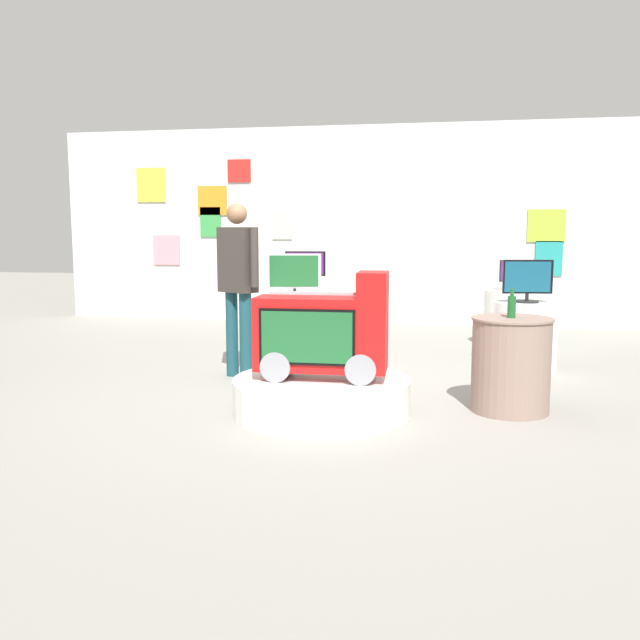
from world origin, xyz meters
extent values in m
plane|color=gray|center=(0.00, 0.00, 0.00)|extent=(30.00, 30.00, 0.00)
cube|color=silver|center=(0.00, 4.78, 1.52)|extent=(10.36, 0.10, 3.03)
cube|color=yellow|center=(-3.73, 4.72, 2.17)|extent=(0.48, 0.02, 0.54)
cube|color=pink|center=(-3.49, 4.72, 1.12)|extent=(0.45, 0.02, 0.48)
cube|color=teal|center=(2.49, 4.72, 1.03)|extent=(0.39, 0.02, 0.51)
cube|color=#9ECC33|center=(2.44, 4.72, 1.51)|extent=(0.54, 0.02, 0.47)
cube|color=beige|center=(-1.54, 4.72, 1.53)|extent=(0.31, 0.02, 0.46)
cube|color=red|center=(-2.24, 4.72, 2.37)|extent=(0.37, 0.02, 0.35)
cube|color=orange|center=(-2.69, 4.72, 1.91)|extent=(0.48, 0.02, 0.46)
cube|color=green|center=(-2.73, 4.72, 1.57)|extent=(0.34, 0.02, 0.47)
cylinder|color=white|center=(0.08, -0.58, 0.14)|extent=(1.42, 1.42, 0.28)
cylinder|color=gray|center=(-0.25, -0.59, 0.40)|extent=(0.25, 0.42, 0.24)
cylinder|color=gray|center=(0.42, -0.57, 0.40)|extent=(0.25, 0.42, 0.24)
cube|color=red|center=(0.08, -0.58, 0.64)|extent=(1.05, 0.39, 0.58)
cube|color=red|center=(0.49, -0.57, 1.04)|extent=(0.24, 0.37, 0.20)
cube|color=black|center=(0.01, -0.77, 0.64)|extent=(0.74, 0.04, 0.43)
cube|color=#1E5B2D|center=(0.01, -0.77, 0.64)|extent=(0.70, 0.04, 0.39)
cube|color=#B2B2B7|center=(0.08, -0.58, 0.96)|extent=(0.83, 0.05, 0.02)
cylinder|color=white|center=(-0.64, 1.63, 0.36)|extent=(0.73, 0.73, 0.71)
cylinder|color=black|center=(-0.64, 1.63, 0.72)|extent=(0.19, 0.19, 0.02)
cylinder|color=black|center=(-0.64, 1.63, 0.77)|extent=(0.04, 0.04, 0.07)
cube|color=silver|center=(-0.64, 1.63, 1.00)|extent=(0.59, 0.14, 0.39)
cube|color=#1E5B2D|center=(-0.64, 1.61, 1.00)|extent=(0.54, 0.11, 0.35)
cylinder|color=white|center=(-0.90, 3.43, 0.36)|extent=(0.75, 0.75, 0.71)
cylinder|color=black|center=(-0.90, 3.43, 0.72)|extent=(0.21, 0.21, 0.02)
cylinder|color=black|center=(-0.90, 3.43, 0.78)|extent=(0.04, 0.04, 0.08)
cube|color=black|center=(-0.90, 3.43, 0.99)|extent=(0.56, 0.10, 0.34)
cube|color=#561E6B|center=(-0.90, 3.41, 0.99)|extent=(0.51, 0.07, 0.31)
cylinder|color=white|center=(1.86, 2.86, 0.36)|extent=(0.74, 0.74, 0.71)
cylinder|color=black|center=(1.86, 2.86, 0.72)|extent=(0.20, 0.20, 0.02)
cylinder|color=black|center=(1.86, 2.86, 0.78)|extent=(0.04, 0.04, 0.09)
cube|color=black|center=(1.86, 2.86, 0.95)|extent=(0.40, 0.13, 0.27)
cube|color=#561E6B|center=(1.86, 2.84, 0.95)|extent=(0.36, 0.10, 0.24)
cylinder|color=white|center=(1.86, 1.46, 0.36)|extent=(0.64, 0.64, 0.71)
cylinder|color=black|center=(1.86, 1.46, 0.72)|extent=(0.24, 0.24, 0.02)
cylinder|color=black|center=(1.86, 1.46, 0.77)|extent=(0.04, 0.04, 0.07)
cube|color=black|center=(1.86, 1.46, 0.98)|extent=(0.50, 0.11, 0.35)
cube|color=navy|center=(1.85, 1.44, 0.98)|extent=(0.46, 0.08, 0.31)
cylinder|color=gray|center=(1.57, -0.23, 0.38)|extent=(0.62, 0.62, 0.76)
cylinder|color=gray|center=(1.57, -0.23, 0.76)|extent=(0.64, 0.64, 0.02)
cylinder|color=#195926|center=(1.56, -0.24, 0.85)|extent=(0.07, 0.07, 0.17)
cylinder|color=#195926|center=(1.56, -0.24, 0.97)|extent=(0.03, 0.03, 0.06)
cylinder|color=#194751|center=(-1.05, 0.64, 0.42)|extent=(0.12, 0.12, 0.85)
cylinder|color=#194751|center=(-0.88, 0.54, 0.42)|extent=(0.12, 0.12, 0.85)
cube|color=#38332D|center=(-0.97, 0.59, 1.17)|extent=(0.43, 0.37, 0.63)
sphere|color=#8C6647|center=(-0.97, 0.59, 1.61)|extent=(0.20, 0.20, 0.20)
cylinder|color=#38332D|center=(-1.17, 0.71, 1.20)|extent=(0.08, 0.08, 0.57)
cylinder|color=#38332D|center=(-0.76, 0.47, 1.20)|extent=(0.08, 0.08, 0.57)
camera|label=1|loc=(1.07, -5.80, 1.47)|focal=38.30mm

